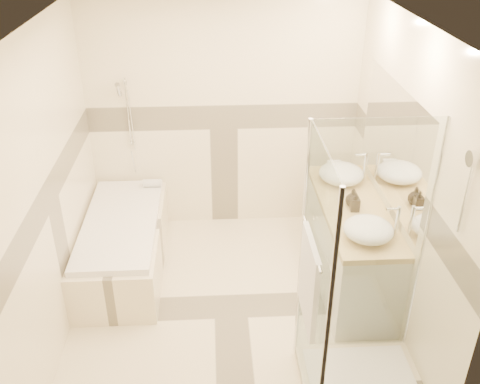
{
  "coord_description": "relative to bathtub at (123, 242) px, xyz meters",
  "views": [
    {
      "loc": [
        -0.13,
        -3.74,
        3.27
      ],
      "look_at": [
        0.1,
        0.25,
        1.05
      ],
      "focal_mm": 40.0,
      "sensor_mm": 36.0,
      "label": 1
    }
  ],
  "objects": [
    {
      "name": "room",
      "position": [
        1.08,
        -0.64,
        0.95
      ],
      "size": [
        2.82,
        3.02,
        2.52
      ],
      "color": "beige",
      "rests_on": "ground"
    },
    {
      "name": "bathtub",
      "position": [
        0.0,
        0.0,
        0.0
      ],
      "size": [
        0.75,
        1.7,
        0.56
      ],
      "color": "beige",
      "rests_on": "ground"
    },
    {
      "name": "vanity",
      "position": [
        2.15,
        -0.35,
        0.12
      ],
      "size": [
        0.58,
        1.62,
        0.85
      ],
      "color": "white",
      "rests_on": "ground"
    },
    {
      "name": "shower_enclosure",
      "position": [
        1.86,
        -1.62,
        0.2
      ],
      "size": [
        0.96,
        0.93,
        2.04
      ],
      "color": "beige",
      "rests_on": "ground"
    },
    {
      "name": "vessel_sink_near",
      "position": [
        2.13,
        0.11,
        0.63
      ],
      "size": [
        0.43,
        0.43,
        0.17
      ],
      "primitive_type": "ellipsoid",
      "color": "white",
      "rests_on": "vanity"
    },
    {
      "name": "vessel_sink_far",
      "position": [
        2.13,
        -0.86,
        0.62
      ],
      "size": [
        0.41,
        0.41,
        0.16
      ],
      "primitive_type": "ellipsoid",
      "color": "white",
      "rests_on": "vanity"
    },
    {
      "name": "faucet_near",
      "position": [
        2.34,
        0.11,
        0.72
      ],
      "size": [
        0.12,
        0.03,
        0.3
      ],
      "color": "silver",
      "rests_on": "vanity"
    },
    {
      "name": "faucet_far",
      "position": [
        2.35,
        -0.86,
        0.71
      ],
      "size": [
        0.12,
        0.03,
        0.29
      ],
      "color": "silver",
      "rests_on": "vanity"
    },
    {
      "name": "amenity_bottle_a",
      "position": [
        2.13,
        -0.43,
        0.63
      ],
      "size": [
        0.08,
        0.08,
        0.17
      ],
      "primitive_type": "imported",
      "rotation": [
        0.0,
        0.0,
        -0.04
      ],
      "color": "black",
      "rests_on": "vanity"
    },
    {
      "name": "amenity_bottle_b",
      "position": [
        2.13,
        -0.35,
        0.63
      ],
      "size": [
        0.15,
        0.15,
        0.17
      ],
      "primitive_type": "imported",
      "rotation": [
        0.0,
        0.0,
        0.2
      ],
      "color": "black",
      "rests_on": "vanity"
    },
    {
      "name": "folded_towels",
      "position": [
        2.13,
        0.32,
        0.58
      ],
      "size": [
        0.15,
        0.24,
        0.07
      ],
      "primitive_type": "cube",
      "rotation": [
        0.0,
        0.0,
        0.05
      ],
      "color": "silver",
      "rests_on": "vanity"
    },
    {
      "name": "rolled_towel",
      "position": [
        0.25,
        0.65,
        0.3
      ],
      "size": [
        0.19,
        0.09,
        0.09
      ],
      "primitive_type": "cylinder",
      "rotation": [
        0.0,
        1.57,
        0.0
      ],
      "color": "silver",
      "rests_on": "bathtub"
    }
  ]
}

